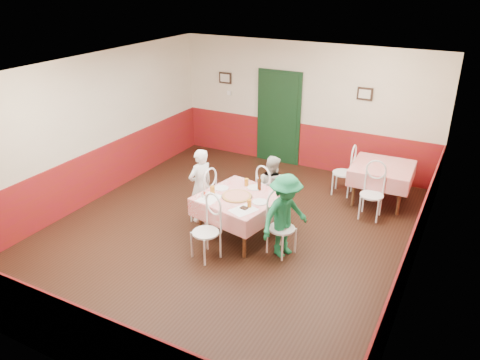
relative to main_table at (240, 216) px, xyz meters
The scene contains 39 objects.
floor 0.43m from the main_table, behind, with size 7.00×7.00×0.00m, color black.
ceiling 2.43m from the main_table, behind, with size 7.00×7.00×0.00m, color white.
back_wall 3.65m from the main_table, 93.56° to the left, with size 6.00×0.10×2.80m, color beige.
front_wall 3.66m from the main_table, 93.55° to the right, with size 6.00×0.10×2.80m, color beige.
left_wall 3.38m from the main_table, behind, with size 0.10×7.00×2.80m, color beige.
right_wall 2.97m from the main_table, ahead, with size 0.10×7.00×2.80m, color beige.
wainscot_back 3.49m from the main_table, 93.57° to the left, with size 6.00×0.03×1.00m, color maroon.
wainscot_front 3.50m from the main_table, 93.56° to the right, with size 6.00×0.03×1.00m, color maroon.
wainscot_left 3.20m from the main_table, behind, with size 0.03×7.00×1.00m, color maroon.
wainscot_right 2.77m from the main_table, ahead, with size 0.03×7.00×1.00m, color maroon.
door 3.60m from the main_table, 103.35° to the left, with size 0.96×0.06×2.10m, color black.
picture_left 4.35m from the main_table, 122.77° to the left, with size 0.32×0.03×0.26m, color black.
picture_right 3.90m from the main_table, 72.55° to the left, with size 0.32×0.03×0.26m, color black.
thermostat 4.20m from the main_table, 121.58° to the left, with size 0.10×0.03×0.10m, color white.
main_table is the anchor object (origin of this frame).
second_table 3.04m from the main_table, 53.60° to the left, with size 1.12×1.12×0.77m, color red.
chair_left 0.85m from the main_table, 168.91° to the left, with size 0.42×0.42×0.90m, color white, non-canonical shape.
chair_right 0.85m from the main_table, 11.09° to the right, with size 0.42×0.42×0.90m, color white, non-canonical shape.
chair_far 0.85m from the main_table, 78.91° to the left, with size 0.42×0.42×0.90m, color white, non-canonical shape.
chair_near 0.85m from the main_table, 101.09° to the right, with size 0.42×0.42×0.90m, color white, non-canonical shape.
chair_second_a 2.66m from the main_table, 66.71° to the left, with size 0.42×0.42×0.90m, color white, non-canonical shape.
chair_second_b 2.48m from the main_table, 43.25° to the left, with size 0.42×0.42×0.90m, color white, non-canonical shape.
pizza 0.41m from the main_table, 120.70° to the right, with size 0.49×0.49×0.03m, color #B74723.
plate_left 0.58m from the main_table, 165.74° to the left, with size 0.25×0.25×0.01m, color white.
plate_right 0.56m from the main_table, ahead, with size 0.25×0.25×0.01m, color white.
plate_far 0.56m from the main_table, 79.34° to the left, with size 0.25×0.25×0.01m, color white.
glass_a 0.65m from the main_table, 161.10° to the right, with size 0.08×0.08×0.14m, color #BF7219.
glass_b 0.61m from the main_table, 41.53° to the right, with size 0.07×0.07×0.12m, color #BF7219.
glass_c 0.62m from the main_table, 102.45° to the left, with size 0.07×0.07×0.13m, color #BF7219.
beer_bottle 0.65m from the main_table, 63.96° to the left, with size 0.06×0.06×0.24m, color #381C0A.
shaker_a 0.75m from the main_table, 147.16° to the right, with size 0.04×0.04×0.09m, color silver.
shaker_b 0.72m from the main_table, 137.70° to the right, with size 0.04×0.04×0.09m, color silver.
shaker_c 0.73m from the main_table, 154.96° to the right, with size 0.04×0.04×0.09m, color #B23319.
menu_left 0.64m from the main_table, 141.51° to the right, with size 0.30×0.40×0.00m, color white.
menu_right 0.63m from the main_table, 56.03° to the right, with size 0.30×0.40×0.00m, color white.
wallet 0.60m from the main_table, 53.98° to the right, with size 0.11×0.09×0.02m, color black.
diner_left 0.95m from the main_table, 168.91° to the left, with size 0.50×0.33×1.37m, color gray.
diner_far 0.93m from the main_table, 78.91° to the left, with size 0.58×0.45×1.19m, color gray.
diner_right 0.95m from the main_table, 11.09° to the right, with size 0.90×0.51×1.39m, color gray.
Camera 1 is at (3.47, -6.13, 4.19)m, focal length 35.00 mm.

